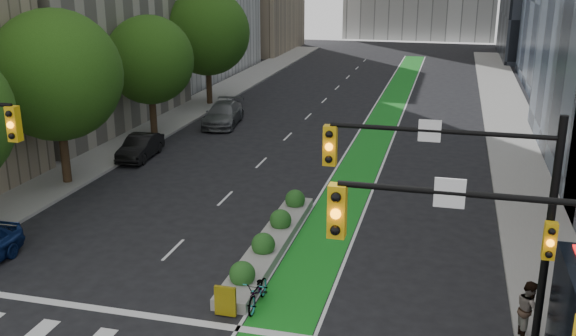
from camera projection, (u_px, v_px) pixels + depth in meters
The scene contains 13 objects.
sidewalk_left at pixel (163, 124), 44.89m from camera, with size 3.60×90.00×0.15m, color gray.
sidewalk_right at pixel (517, 146), 39.27m from camera, with size 3.60×90.00×0.15m, color gray.
bike_lane_paint at pixel (383, 121), 46.00m from camera, with size 2.20×70.00×0.01m, color #177E1D.
tree_mid at pixel (56, 75), 31.04m from camera, with size 6.40×6.40×8.78m.
tree_midfar at pixel (150, 60), 40.45m from camera, with size 5.60×5.60×7.76m.
tree_far at pixel (207, 33), 49.46m from camera, with size 6.60×6.60×9.00m.
signal_right at pixel (486, 212), 15.94m from camera, with size 5.82×0.51×7.20m.
signal_far_right at pixel (511, 304), 11.73m from camera, with size 4.82×0.51×7.20m.
median_planter at pixel (271, 240), 25.12m from camera, with size 1.20×10.26×1.10m.
bicycle at pixel (258, 292), 20.89m from camera, with size 0.68×1.95×1.02m, color gray.
parked_car_left_mid at pixel (140, 147), 36.88m from camera, with size 1.44×4.12×1.36m, color black.
parked_car_left_far at pixel (223, 114), 44.57m from camera, with size 2.18×5.37×1.56m, color #515456.
pedestrian_near at pixel (529, 309), 18.81m from camera, with size 0.86×0.67×1.78m, color gray.
Camera 1 is at (7.62, -15.15, 10.68)m, focal length 40.00 mm.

